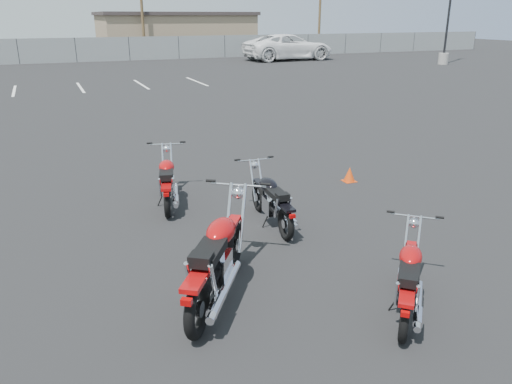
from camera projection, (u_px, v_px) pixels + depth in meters
name	position (u px, v px, depth m)	size (l,w,h in m)	color
ground	(259.00, 245.00, 7.77)	(120.00, 120.00, 0.00)	black
motorcycle_front_red	(168.00, 182.00, 9.31)	(0.92, 1.99, 0.98)	black
motorcycle_second_black	(272.00, 201.00, 8.39)	(0.74, 1.93, 0.94)	black
motorcycle_third_red	(218.00, 259.00, 6.14)	(1.76, 2.22, 1.18)	black
motorcycle_rear_red	(409.00, 279.00, 5.92)	(1.51, 1.63, 0.92)	black
training_cone_near	(349.00, 174.00, 10.70)	(0.26, 0.26, 0.31)	#D53E0B
light_pole_east	(448.00, 18.00, 35.41)	(0.80, 0.70, 11.73)	gray
chainlink_fence	(76.00, 50.00, 37.81)	(80.06, 0.06, 1.80)	slate
tan_building_east	(174.00, 32.00, 48.99)	(14.40, 9.40, 3.70)	#8E785B
utility_pole_d	(320.00, 2.00, 49.76)	(1.80, 0.24, 9.00)	#4E3B24
parking_line_stripes	(48.00, 89.00, 24.18)	(15.12, 4.00, 0.01)	silver
white_van	(289.00, 39.00, 39.46)	(8.32, 3.33, 3.16)	white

